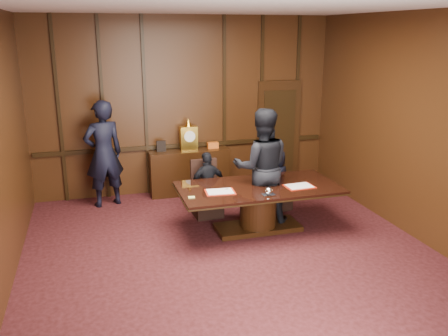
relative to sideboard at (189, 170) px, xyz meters
name	(u,v)px	position (x,y,z in m)	size (l,w,h in m)	color
room	(241,144)	(0.07, -3.12, 1.24)	(7.00, 7.04, 3.50)	black
sideboard	(189,170)	(0.00, 0.00, 0.00)	(1.60, 0.45, 1.54)	black
conference_table	(258,201)	(0.69, -2.16, 0.02)	(2.62, 1.32, 0.76)	black
folder_left	(220,192)	(0.01, -2.28, 0.28)	(0.49, 0.37, 0.02)	#B22410
folder_right	(299,186)	(1.32, -2.37, 0.28)	(0.48, 0.35, 0.02)	#B22410
inkstand	(269,192)	(0.69, -2.61, 0.33)	(0.20, 0.14, 0.12)	white
notepad	(192,197)	(-0.47, -2.40, 0.28)	(0.10, 0.07, 0.01)	#F0EB75
chair_left	(207,199)	(0.04, -1.28, -0.19)	(0.50, 0.50, 0.99)	black
chair_right	(274,193)	(1.34, -1.28, -0.19)	(0.57, 0.57, 0.99)	black
signatory_left	(208,185)	(0.04, -1.36, 0.11)	(0.69, 0.29, 1.18)	black
signatory_right	(277,180)	(1.34, -1.36, 0.08)	(0.56, 0.36, 1.14)	black
witness_left	(104,154)	(-1.66, -0.25, 0.52)	(0.73, 0.48, 2.00)	black
witness_right	(262,167)	(0.84, -1.90, 0.51)	(0.97, 0.75, 1.99)	black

